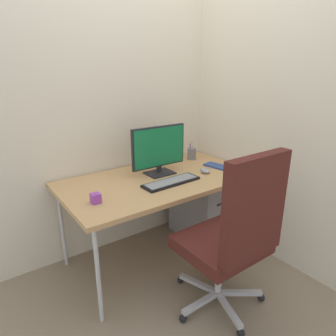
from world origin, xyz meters
TOP-DOWN VIEW (x-y plane):
  - ground_plane at (0.00, 0.00)m, footprint 8.00×8.00m
  - wall_back at (0.00, 0.44)m, footprint 3.15×0.04m
  - wall_side_right at (0.79, -0.23)m, footprint 0.04×2.45m
  - desk at (0.00, 0.00)m, footprint 1.53×0.83m
  - office_chair at (0.02, -0.77)m, footprint 0.60×0.63m
  - filing_cabinet at (0.54, 0.06)m, footprint 0.43×0.55m
  - monitor at (0.05, 0.09)m, footprint 0.49×0.17m
  - keyboard at (-0.00, -0.15)m, footprint 0.47×0.16m
  - mouse at (0.36, -0.12)m, footprint 0.07×0.10m
  - pen_holder at (0.53, 0.24)m, footprint 0.08×0.08m
  - notebook at (0.56, -0.07)m, footprint 0.15×0.25m
  - desk_clamp_accessory at (-0.59, -0.14)m, footprint 0.06×0.06m

SIDE VIEW (x-z plane):
  - ground_plane at x=0.00m, z-range 0.00..0.00m
  - filing_cabinet at x=0.54m, z-range 0.00..0.62m
  - office_chair at x=0.02m, z-range 0.04..1.14m
  - desk at x=0.00m, z-range 0.32..1.03m
  - notebook at x=0.56m, z-range 0.71..0.73m
  - keyboard at x=0.00m, z-range 0.71..0.73m
  - mouse at x=0.36m, z-range 0.71..0.75m
  - desk_clamp_accessory at x=-0.59m, z-range 0.71..0.78m
  - pen_holder at x=0.53m, z-range 0.68..0.85m
  - monitor at x=0.05m, z-range 0.72..1.11m
  - wall_back at x=0.00m, z-range 0.00..2.80m
  - wall_side_right at x=0.79m, z-range 0.00..2.80m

